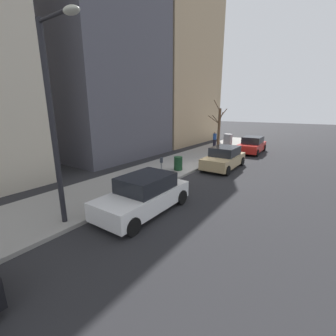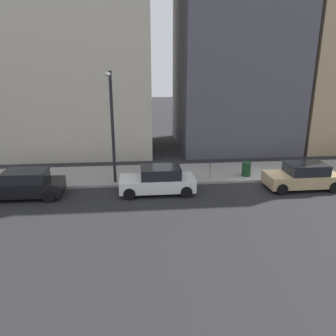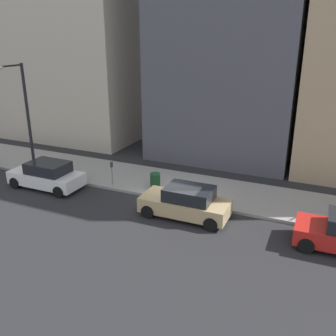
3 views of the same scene
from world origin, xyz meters
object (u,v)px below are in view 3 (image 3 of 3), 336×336
parked_car_white (47,175)px  streetlamp (24,109)px  parking_meter (112,171)px  trash_bin (155,181)px  parked_car_tan (186,202)px

parked_car_white → streetlamp: size_ratio=0.65×
parked_car_white → streetlamp: 4.35m
parked_car_white → streetlamp: streetlamp is taller
streetlamp → parked_car_white: bearing=-119.0°
streetlamp → parking_meter: bearing=-88.4°
streetlamp → trash_bin: streetlamp is taller
parked_car_white → parking_meter: 3.66m
parked_car_white → trash_bin: parked_car_white is taller
parked_car_tan → trash_bin: size_ratio=4.69×
parking_meter → streetlamp: bearing=91.6°
parked_car_white → parking_meter: bearing=-64.5°
parked_car_tan → parking_meter: bearing=71.6°
parking_meter → streetlamp: size_ratio=0.21×
parked_car_white → parking_meter: (1.56, -3.31, 0.24)m
trash_bin → parked_car_white: bearing=109.1°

